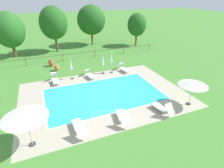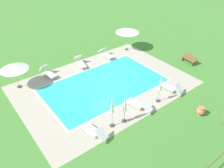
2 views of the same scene
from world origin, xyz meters
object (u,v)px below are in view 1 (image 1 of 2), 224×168
object	(u,v)px
tree_far_west	(91,20)
tree_west_mid	(54,23)
sun_lounger_north_far	(122,116)
tree_centre	(9,30)
sun_lounger_north_near_steps	(55,79)
sun_lounger_north_mid	(79,127)
patio_umbrella_open_foreground	(193,83)
sun_lounger_north_end	(162,108)
sun_lounger_south_near_corner	(123,68)
tree_east_mid	(137,25)
terracotta_urn_by_tree	(57,68)
patio_umbrella_closed_row_mid_west	(71,65)
patio_umbrella_closed_row_west	(103,61)
patio_umbrella_closed_row_centre	(111,59)
patio_umbrella_open_by_bench	(25,115)
sun_lounger_south_far	(89,74)
terracotta_urn_near_fence	(51,63)

from	to	relation	value
tree_far_west	tree_west_mid	distance (m)	6.41
sun_lounger_north_far	tree_centre	xyz separation A→B (m)	(-7.78, 18.47, 3.24)
sun_lounger_north_near_steps	sun_lounger_north_mid	distance (m)	7.91
sun_lounger_north_far	tree_centre	bearing A→B (deg)	112.84
patio_umbrella_open_foreground	tree_west_mid	world-z (taller)	tree_west_mid
sun_lounger_north_end	sun_lounger_south_near_corner	bearing A→B (deg)	85.17
tree_far_west	tree_east_mid	distance (m)	7.46
sun_lounger_south_near_corner	tree_far_west	xyz separation A→B (m)	(0.21, 12.74, 3.64)
sun_lounger_north_far	sun_lounger_north_end	world-z (taller)	sun_lounger_north_end
terracotta_urn_by_tree	tree_far_west	world-z (taller)	tree_far_west
sun_lounger_south_near_corner	tree_west_mid	xyz separation A→B (m)	(-5.93, 10.87, 3.77)
tree_west_mid	patio_umbrella_closed_row_mid_west	bearing A→B (deg)	-89.09
sun_lounger_south_near_corner	tree_east_mid	world-z (taller)	tree_east_mid
sun_lounger_south_near_corner	tree_far_west	world-z (taller)	tree_far_west
tree_east_mid	sun_lounger_north_near_steps	bearing A→B (deg)	-146.41
patio_umbrella_closed_row_west	patio_umbrella_closed_row_centre	bearing A→B (deg)	-10.33
sun_lounger_north_mid	sun_lounger_south_near_corner	bearing A→B (deg)	49.19
patio_umbrella_open_by_bench	patio_umbrella_closed_row_centre	xyz separation A→B (m)	(8.30, 8.13, -0.55)
terracotta_urn_by_tree	sun_lounger_south_far	bearing A→B (deg)	-47.46
patio_umbrella_closed_row_west	tree_far_west	world-z (taller)	tree_far_west
sun_lounger_north_mid	patio_umbrella_open_by_bench	size ratio (longest dim) A/B	0.80
tree_centre	patio_umbrella_open_foreground	bearing A→B (deg)	-53.77
sun_lounger_north_near_steps	patio_umbrella_open_foreground	bearing A→B (deg)	-40.57
sun_lounger_south_far	terracotta_urn_by_tree	xyz separation A→B (m)	(-2.93, 3.19, 0.01)
sun_lounger_north_far	tree_far_west	size ratio (longest dim) A/B	0.31
sun_lounger_south_near_corner	sun_lounger_south_far	distance (m)	4.02
terracotta_urn_near_fence	patio_umbrella_open_foreground	bearing A→B (deg)	-54.09
sun_lounger_north_far	patio_umbrella_closed_row_west	distance (m)	8.52
sun_lounger_north_near_steps	sun_lounger_north_far	size ratio (longest dim) A/B	0.97
patio_umbrella_closed_row_west	tree_centre	xyz separation A→B (m)	(-9.35, 10.16, 2.17)
patio_umbrella_closed_row_mid_west	sun_lounger_north_near_steps	bearing A→B (deg)	-171.78
patio_umbrella_closed_row_mid_west	tree_west_mid	distance (m)	11.06
sun_lounger_north_near_steps	tree_far_west	distance (m)	15.40
patio_umbrella_closed_row_west	patio_umbrella_closed_row_mid_west	distance (m)	3.44
tree_far_west	tree_west_mid	bearing A→B (deg)	-163.11
patio_umbrella_closed_row_centre	terracotta_urn_by_tree	world-z (taller)	patio_umbrella_closed_row_centre
patio_umbrella_closed_row_mid_west	terracotta_urn_near_fence	distance (m)	4.97
sun_lounger_north_end	patio_umbrella_closed_row_west	bearing A→B (deg)	100.84
sun_lounger_south_far	tree_far_west	bearing A→B (deg)	71.92
sun_lounger_south_near_corner	patio_umbrella_closed_row_west	xyz separation A→B (m)	(-2.32, 0.23, 1.08)
sun_lounger_north_mid	terracotta_urn_near_fence	world-z (taller)	sun_lounger_north_mid
patio_umbrella_closed_row_centre	terracotta_urn_by_tree	bearing A→B (deg)	152.09
sun_lounger_north_near_steps	tree_centre	size ratio (longest dim) A/B	0.32
patio_umbrella_closed_row_west	terracotta_urn_by_tree	bearing A→B (deg)	149.10
sun_lounger_south_near_corner	terracotta_urn_by_tree	distance (m)	7.56
sun_lounger_north_mid	patio_umbrella_open_by_bench	xyz separation A→B (m)	(-2.80, -0.07, 1.79)
tree_east_mid	terracotta_urn_by_tree	bearing A→B (deg)	-155.04
sun_lounger_north_far	tree_east_mid	distance (m)	20.75
patio_umbrella_closed_row_west	tree_east_mid	xyz separation A→B (m)	(9.18, 9.19, 1.91)
sun_lounger_north_mid	sun_lounger_north_end	xyz separation A→B (m)	(6.21, -0.24, 0.02)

